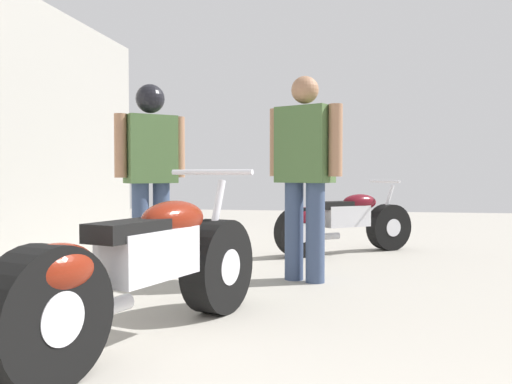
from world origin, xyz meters
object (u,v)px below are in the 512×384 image
(motorcycle_black_naked, at_px, (343,223))
(mechanic_with_helmet, at_px, (151,159))
(mechanic_in_blue, at_px, (305,166))
(motorcycle_maroon_cruiser, at_px, (145,271))

(motorcycle_black_naked, relative_size, mechanic_with_helmet, 0.88)
(mechanic_in_blue, height_order, mechanic_with_helmet, mechanic_with_helmet)
(motorcycle_maroon_cruiser, bearing_deg, motorcycle_black_naked, 73.81)
(motorcycle_black_naked, bearing_deg, mechanic_with_helmet, -141.68)
(motorcycle_black_naked, height_order, mechanic_in_blue, mechanic_in_blue)
(motorcycle_black_naked, distance_m, mechanic_in_blue, 1.82)
(motorcycle_black_naked, bearing_deg, mechanic_in_blue, -100.66)
(motorcycle_maroon_cruiser, xyz_separation_m, mechanic_in_blue, (0.72, 1.89, 0.60))
(motorcycle_maroon_cruiser, height_order, motorcycle_black_naked, motorcycle_maroon_cruiser)
(mechanic_with_helmet, bearing_deg, motorcycle_maroon_cruiser, -69.97)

